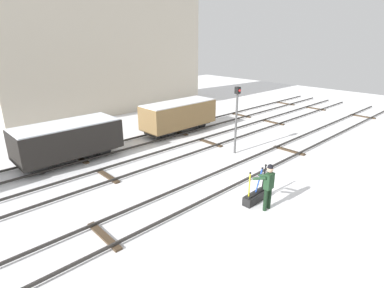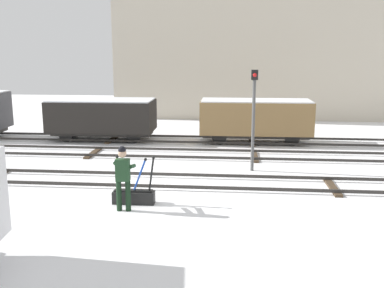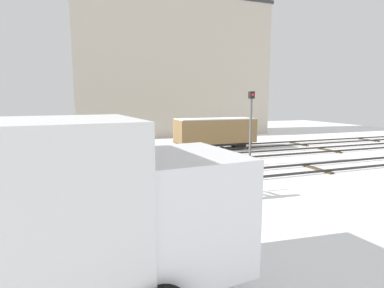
# 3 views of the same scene
# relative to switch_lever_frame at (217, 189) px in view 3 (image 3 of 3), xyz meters

# --- Properties ---
(ground_plane) EXTENTS (60.00, 60.00, 0.00)m
(ground_plane) POSITION_rel_switch_lever_frame_xyz_m (0.31, 2.04, -0.25)
(ground_plane) COLOR white
(track_main_line) EXTENTS (44.00, 1.94, 0.18)m
(track_main_line) POSITION_rel_switch_lever_frame_xyz_m (0.31, 2.04, -0.13)
(track_main_line) COLOR #2D2B28
(track_main_line) RESTS_ON ground_plane
(track_siding_near) EXTENTS (44.00, 1.94, 0.18)m
(track_siding_near) POSITION_rel_switch_lever_frame_xyz_m (0.31, 6.15, -0.14)
(track_siding_near) COLOR #2D2B28
(track_siding_near) RESTS_ON ground_plane
(track_siding_far) EXTENTS (44.00, 1.94, 0.18)m
(track_siding_far) POSITION_rel_switch_lever_frame_xyz_m (0.31, 9.25, -0.14)
(track_siding_far) COLOR #2D2B28
(track_siding_far) RESTS_ON ground_plane
(switch_lever_frame) EXTENTS (1.28, 0.39, 1.45)m
(switch_lever_frame) POSITION_rel_switch_lever_frame_xyz_m (0.00, 0.00, 0.00)
(switch_lever_frame) COLOR black
(switch_lever_frame) RESTS_ON ground_plane
(rail_worker) EXTENTS (0.54, 0.72, 1.87)m
(rail_worker) POSITION_rel_switch_lever_frame_xyz_m (-0.15, -0.62, 0.82)
(rail_worker) COLOR black
(rail_worker) RESTS_ON ground_plane
(delivery_truck) EXTENTS (6.65, 2.94, 3.07)m
(delivery_truck) POSITION_rel_switch_lever_frame_xyz_m (-5.23, -4.87, 1.47)
(delivery_truck) COLOR silver
(delivery_truck) RESTS_ON ground_plane
(signal_post) EXTENTS (0.24, 0.32, 3.76)m
(signal_post) POSITION_rel_switch_lever_frame_xyz_m (3.63, 4.01, 2.07)
(signal_post) COLOR #4C4C4C
(signal_post) RESTS_ON ground_plane
(apartment_building) EXTENTS (18.24, 5.78, 12.63)m
(apartment_building) POSITION_rel_switch_lever_frame_xyz_m (3.94, 19.34, 6.08)
(apartment_building) COLOR beige
(apartment_building) RESTS_ON ground_plane
(freight_car_far_end) EXTENTS (5.37, 2.02, 2.12)m
(freight_car_far_end) POSITION_rel_switch_lever_frame_xyz_m (3.98, 9.25, 0.99)
(freight_car_far_end) COLOR #2D2B28
(freight_car_far_end) RESTS_ON ground_plane
(freight_car_mid_siding) EXTENTS (5.23, 2.36, 2.07)m
(freight_car_mid_siding) POSITION_rel_switch_lever_frame_xyz_m (-3.67, 9.25, 0.97)
(freight_car_mid_siding) COLOR #2D2B28
(freight_car_mid_siding) RESTS_ON ground_plane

